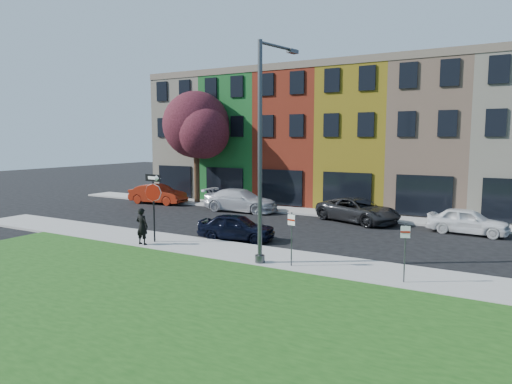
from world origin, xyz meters
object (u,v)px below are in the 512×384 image
Objects in this scene: stop_sign at (153,194)px; sedan_near at (236,227)px; man at (142,226)px; street_lamp at (263,153)px.

sedan_near is at bearing 51.98° from stop_sign.
stop_sign reaches higher than man.
stop_sign is 0.80× the size of sedan_near.
street_lamp is (6.28, -0.50, 2.07)m from stop_sign.
man is 0.42× the size of sedan_near.
street_lamp reaches higher than stop_sign.
stop_sign is 0.38× the size of street_lamp.
street_lamp is (3.33, -3.29, 3.86)m from sedan_near.
stop_sign is 1.88× the size of man.
street_lamp reaches higher than man.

